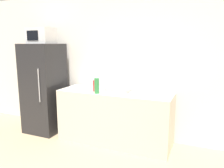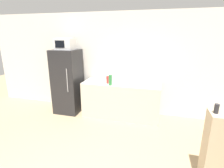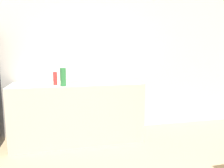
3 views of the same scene
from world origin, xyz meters
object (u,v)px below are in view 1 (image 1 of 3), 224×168
Objects in this scene: refrigerator at (44,88)px; microwave at (41,36)px; bottle_short at (94,86)px; bottle_tall at (97,86)px.

microwave is (-0.00, -0.00, 0.98)m from refrigerator.
microwave is 1.41m from bottle_short.
bottle_tall is at bearing -9.32° from refrigerator.
bottle_tall reaches higher than bottle_short.
bottle_short is at bearing -4.04° from refrigerator.
microwave is at bearing 170.74° from bottle_tall.
bottle_short is at bearing -3.98° from microwave.
microwave is 2.47× the size of bottle_short.
bottle_short is at bearing 131.17° from bottle_tall.
microwave reaches higher than bottle_short.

